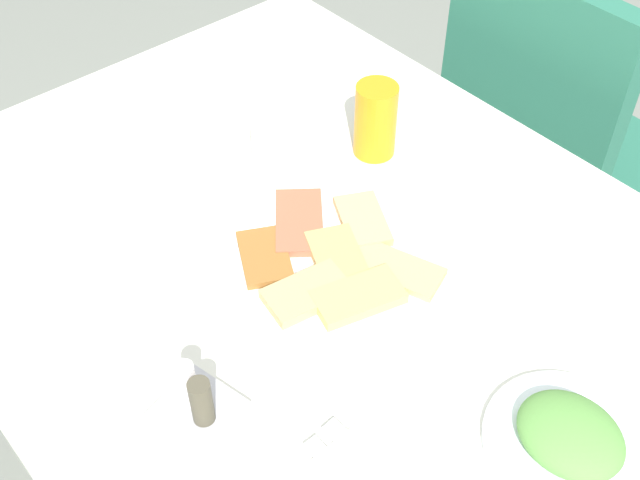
{
  "coord_description": "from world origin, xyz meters",
  "views": [
    {
      "loc": [
        0.59,
        -0.5,
        1.55
      ],
      "look_at": [
        0.01,
        0.0,
        0.77
      ],
      "focal_mm": 44.76,
      "sensor_mm": 36.0,
      "label": 1
    }
  ],
  "objects_px": {
    "dining_table": "(313,288)",
    "dining_chair": "(547,136)",
    "salad_plate_greens": "(569,438)",
    "drinking_glass": "(224,147)",
    "condiment_caddy": "(195,403)",
    "spoon": "(381,471)",
    "pide_platter": "(332,257)",
    "soda_can": "(376,120)"
  },
  "relations": [
    {
      "from": "dining_chair",
      "to": "salad_plate_greens",
      "type": "distance_m",
      "value": 0.93
    },
    {
      "from": "dining_table",
      "to": "dining_chair",
      "type": "distance_m",
      "value": 0.77
    },
    {
      "from": "dining_table",
      "to": "drinking_glass",
      "type": "distance_m",
      "value": 0.25
    },
    {
      "from": "salad_plate_greens",
      "to": "dining_table",
      "type": "bearing_deg",
      "value": -177.03
    },
    {
      "from": "dining_chair",
      "to": "spoon",
      "type": "xyz_separation_m",
      "value": [
        0.42,
        -0.91,
        0.25
      ]
    },
    {
      "from": "salad_plate_greens",
      "to": "soda_can",
      "type": "bearing_deg",
      "value": 159.39
    },
    {
      "from": "dining_table",
      "to": "pide_platter",
      "type": "bearing_deg",
      "value": 11.73
    },
    {
      "from": "drinking_glass",
      "to": "pide_platter",
      "type": "bearing_deg",
      "value": 0.1
    },
    {
      "from": "condiment_caddy",
      "to": "drinking_glass",
      "type": "bearing_deg",
      "value": 139.24
    },
    {
      "from": "dining_table",
      "to": "drinking_glass",
      "type": "bearing_deg",
      "value": 178.27
    },
    {
      "from": "pide_platter",
      "to": "dining_table",
      "type": "bearing_deg",
      "value": -168.27
    },
    {
      "from": "dining_table",
      "to": "salad_plate_greens",
      "type": "xyz_separation_m",
      "value": [
        0.42,
        0.02,
        0.09
      ]
    },
    {
      "from": "salad_plate_greens",
      "to": "drinking_glass",
      "type": "height_order",
      "value": "drinking_glass"
    },
    {
      "from": "spoon",
      "to": "condiment_caddy",
      "type": "relative_size",
      "value": 1.56
    },
    {
      "from": "pide_platter",
      "to": "drinking_glass",
      "type": "bearing_deg",
      "value": -179.9
    },
    {
      "from": "drinking_glass",
      "to": "dining_chair",
      "type": "bearing_deg",
      "value": 82.26
    },
    {
      "from": "dining_table",
      "to": "dining_chair",
      "type": "xyz_separation_m",
      "value": [
        -0.11,
        0.75,
        -0.16
      ]
    },
    {
      "from": "dining_chair",
      "to": "pide_platter",
      "type": "xyz_separation_m",
      "value": [
        0.14,
        -0.74,
        0.25
      ]
    },
    {
      "from": "soda_can",
      "to": "spoon",
      "type": "bearing_deg",
      "value": -42.71
    },
    {
      "from": "soda_can",
      "to": "salad_plate_greens",
      "type": "bearing_deg",
      "value": -20.61
    },
    {
      "from": "pide_platter",
      "to": "soda_can",
      "type": "distance_m",
      "value": 0.26
    },
    {
      "from": "condiment_caddy",
      "to": "spoon",
      "type": "bearing_deg",
      "value": 29.39
    },
    {
      "from": "dining_table",
      "to": "dining_chair",
      "type": "height_order",
      "value": "dining_chair"
    },
    {
      "from": "condiment_caddy",
      "to": "dining_chair",
      "type": "bearing_deg",
      "value": 102.35
    },
    {
      "from": "salad_plate_greens",
      "to": "drinking_glass",
      "type": "bearing_deg",
      "value": -178.6
    },
    {
      "from": "dining_chair",
      "to": "drinking_glass",
      "type": "xyz_separation_m",
      "value": [
        -0.1,
        -0.74,
        0.3
      ]
    },
    {
      "from": "pide_platter",
      "to": "dining_chair",
      "type": "bearing_deg",
      "value": 100.96
    },
    {
      "from": "dining_chair",
      "to": "spoon",
      "type": "distance_m",
      "value": 1.03
    },
    {
      "from": "pide_platter",
      "to": "spoon",
      "type": "height_order",
      "value": "pide_platter"
    },
    {
      "from": "salad_plate_greens",
      "to": "soda_can",
      "type": "xyz_separation_m",
      "value": [
        -0.53,
        0.2,
        0.05
      ]
    },
    {
      "from": "salad_plate_greens",
      "to": "soda_can",
      "type": "relative_size",
      "value": 1.57
    },
    {
      "from": "pide_platter",
      "to": "drinking_glass",
      "type": "xyz_separation_m",
      "value": [
        -0.24,
        -0.0,
        0.05
      ]
    },
    {
      "from": "salad_plate_greens",
      "to": "drinking_glass",
      "type": "distance_m",
      "value": 0.63
    },
    {
      "from": "soda_can",
      "to": "condiment_caddy",
      "type": "height_order",
      "value": "soda_can"
    },
    {
      "from": "dining_table",
      "to": "salad_plate_greens",
      "type": "bearing_deg",
      "value": 2.97
    },
    {
      "from": "dining_chair",
      "to": "pide_platter",
      "type": "distance_m",
      "value": 0.79
    },
    {
      "from": "spoon",
      "to": "condiment_caddy",
      "type": "distance_m",
      "value": 0.22
    },
    {
      "from": "soda_can",
      "to": "dining_table",
      "type": "bearing_deg",
      "value": -63.97
    },
    {
      "from": "drinking_glass",
      "to": "condiment_caddy",
      "type": "height_order",
      "value": "drinking_glass"
    },
    {
      "from": "spoon",
      "to": "condiment_caddy",
      "type": "xyz_separation_m",
      "value": [
        -0.19,
        -0.11,
        0.02
      ]
    },
    {
      "from": "dining_table",
      "to": "condiment_caddy",
      "type": "height_order",
      "value": "condiment_caddy"
    },
    {
      "from": "spoon",
      "to": "soda_can",
      "type": "bearing_deg",
      "value": 134.13
    }
  ]
}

